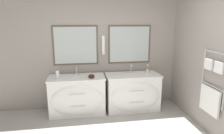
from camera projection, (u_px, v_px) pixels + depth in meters
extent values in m
cube|color=gray|center=(105.00, 50.00, 4.49)|extent=(4.86, 0.06, 2.60)
cube|color=brown|center=(76.00, 45.00, 4.32)|extent=(0.97, 0.01, 0.86)
cube|color=#B2BCBA|center=(76.00, 45.00, 4.31)|extent=(0.90, 0.01, 0.79)
cube|color=brown|center=(130.00, 44.00, 4.51)|extent=(0.97, 0.01, 0.86)
cube|color=#B2BCBA|center=(130.00, 44.00, 4.50)|extent=(0.90, 0.01, 0.79)
cylinder|color=white|center=(103.00, 45.00, 4.37)|extent=(0.07, 0.07, 0.41)
cube|color=silver|center=(103.00, 45.00, 4.41)|extent=(0.05, 0.02, 0.08)
cube|color=gray|center=(204.00, 57.00, 3.63)|extent=(0.06, 4.09, 2.60)
cylinder|color=silver|center=(203.00, 74.00, 3.56)|extent=(0.02, 0.02, 0.90)
cylinder|color=silver|center=(216.00, 53.00, 3.19)|extent=(0.02, 0.57, 0.02)
cylinder|color=silver|center=(214.00, 70.00, 3.26)|extent=(0.02, 0.57, 0.02)
cylinder|color=silver|center=(212.00, 86.00, 3.32)|extent=(0.02, 0.57, 0.02)
cylinder|color=silver|center=(210.00, 102.00, 3.38)|extent=(0.02, 0.57, 0.02)
cube|color=white|center=(210.00, 100.00, 3.37)|extent=(0.04, 0.48, 0.45)
cube|color=white|center=(219.00, 68.00, 3.12)|extent=(0.04, 0.19, 0.18)
cube|color=white|center=(209.00, 64.00, 3.36)|extent=(0.04, 0.19, 0.18)
cube|color=white|center=(77.00, 95.00, 4.24)|extent=(1.14, 0.55, 0.77)
ellipsoid|color=white|center=(77.00, 100.00, 3.98)|extent=(1.05, 0.12, 0.65)
cube|color=white|center=(77.00, 77.00, 4.15)|extent=(1.17, 0.58, 0.03)
ellipsoid|color=white|center=(77.00, 80.00, 4.14)|extent=(0.39, 0.34, 0.11)
cylinder|color=silver|center=(77.00, 94.00, 3.88)|extent=(0.31, 0.01, 0.01)
cylinder|color=silver|center=(77.00, 106.00, 3.93)|extent=(0.31, 0.01, 0.01)
cube|color=white|center=(132.00, 92.00, 4.43)|extent=(1.14, 0.55, 0.77)
ellipsoid|color=white|center=(136.00, 97.00, 4.17)|extent=(1.05, 0.12, 0.65)
cube|color=white|center=(133.00, 75.00, 4.34)|extent=(1.17, 0.58, 0.03)
ellipsoid|color=white|center=(133.00, 77.00, 4.32)|extent=(0.39, 0.34, 0.11)
cylinder|color=silver|center=(137.00, 91.00, 4.06)|extent=(0.31, 0.01, 0.01)
cylinder|color=silver|center=(136.00, 102.00, 4.12)|extent=(0.31, 0.01, 0.01)
cylinder|color=silver|center=(76.00, 71.00, 4.28)|extent=(0.02, 0.02, 0.19)
cylinder|color=silver|center=(76.00, 67.00, 4.21)|extent=(0.02, 0.10, 0.02)
cylinder|color=silver|center=(73.00, 74.00, 4.28)|extent=(0.03, 0.03, 0.04)
cylinder|color=silver|center=(80.00, 74.00, 4.30)|extent=(0.03, 0.03, 0.04)
cylinder|color=silver|center=(131.00, 69.00, 4.46)|extent=(0.02, 0.02, 0.19)
cylinder|color=silver|center=(132.00, 65.00, 4.39)|extent=(0.02, 0.10, 0.02)
cylinder|color=silver|center=(128.00, 72.00, 4.47)|extent=(0.03, 0.03, 0.04)
cylinder|color=silver|center=(134.00, 72.00, 4.49)|extent=(0.03, 0.03, 0.04)
cylinder|color=silver|center=(58.00, 75.00, 3.98)|extent=(0.07, 0.07, 0.18)
cylinder|color=red|center=(57.00, 70.00, 3.96)|extent=(0.04, 0.04, 0.02)
ellipsoid|color=black|center=(91.00, 76.00, 4.05)|extent=(0.13, 0.13, 0.08)
cylinder|color=silver|center=(147.00, 71.00, 4.43)|extent=(0.05, 0.05, 0.09)
cylinder|color=#477238|center=(148.00, 67.00, 4.41)|extent=(0.01, 0.01, 0.08)
sphere|color=#E5BF47|center=(148.00, 65.00, 4.40)|extent=(0.05, 0.05, 0.05)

